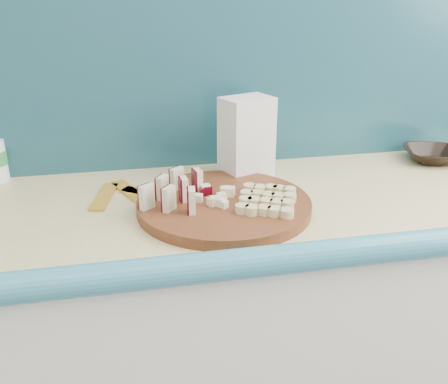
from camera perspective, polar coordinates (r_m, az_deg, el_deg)
kitchen_counter at (r=1.44m, az=-7.61°, el=-18.43°), size 2.20×0.63×0.91m
backsplash at (r=1.40m, az=-10.06°, el=12.47°), size 2.20×0.02×0.50m
cutting_board at (r=1.16m, az=0.00°, el=-1.49°), size 0.53×0.53×0.03m
apple_wedges at (r=1.15m, az=-5.61°, el=0.23°), size 0.16×0.18×0.06m
apple_chunks at (r=1.16m, az=-1.27°, el=-0.35°), size 0.07×0.07×0.02m
banana_slices at (r=1.14m, az=4.90°, el=-0.88°), size 0.17×0.18×0.02m
brown_bowl at (r=1.61m, az=22.68°, el=3.91°), size 0.20×0.20×0.04m
flour_bag at (r=1.34m, az=2.59°, el=6.14°), size 0.15×0.13×0.22m
banana_peel at (r=1.27m, az=-10.85°, el=-0.26°), size 0.23×0.19×0.01m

